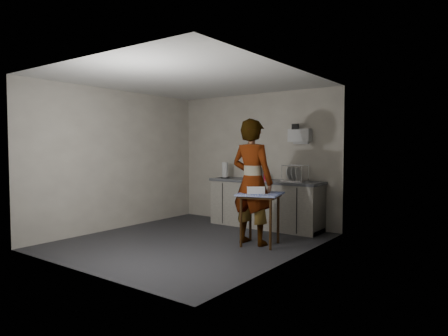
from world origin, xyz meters
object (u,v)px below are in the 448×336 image
Objects in this scene: kitchen_counter at (265,205)px; dish_rack at (295,178)px; side_table at (260,200)px; soda_can at (265,176)px; paper_towel at (225,171)px; dark_bottle at (256,174)px; bakery_box at (255,187)px; standing_man at (252,182)px; soap_bottle at (259,171)px.

dish_rack is (0.60, 0.03, 0.55)m from kitchen_counter.
dish_rack is at bearing 77.22° from side_table.
dish_rack reaches higher than soda_can.
kitchen_counter is at bearing 3.86° from paper_towel.
dish_rack is at bearing 3.85° from dark_bottle.
dish_rack is 1.28m from bakery_box.
side_table is 0.21m from bakery_box.
side_table is 6.27× the size of soda_can.
dark_bottle is (-0.83, 1.22, 0.30)m from side_table.
standing_man is at bearing -60.69° from dark_bottle.
soap_bottle is 2.54× the size of soda_can.
paper_towel is at bearing -172.06° from soda_can.
paper_towel is at bearing -176.59° from dish_rack.
bakery_box is (0.59, -1.31, -0.07)m from soda_can.
paper_towel is at bearing 104.82° from bakery_box.
kitchen_counter is 0.66m from soap_bottle.
side_table is 2.59× the size of paper_towel.
standing_man is 5.95× the size of soap_bottle.
bakery_box is (0.75, -1.23, -0.11)m from dark_bottle.
kitchen_counter is 2.74× the size of side_table.
standing_man is 9.44× the size of dark_bottle.
paper_towel reaches higher than side_table.
soda_can is 0.30× the size of dish_rack.
soda_can is 0.18m from dark_bottle.
bakery_box is at bearing -65.76° from soda_can.
standing_man is (0.49, -1.24, 0.56)m from kitchen_counter.
side_table is 2.47× the size of soap_bottle.
soda_can reaches higher than kitchen_counter.
standing_man is 1.39m from soap_bottle.
side_table is 1.50m from soap_bottle.
dark_bottle is (-0.68, 1.22, 0.03)m from standing_man.
kitchen_counter is at bearing -58.97° from soda_can.
paper_towel is (-0.91, -0.06, 0.63)m from kitchen_counter.
paper_towel reaches higher than soda_can.
side_table is 0.41× the size of standing_man.
bakery_box is (1.46, -1.19, -0.15)m from paper_towel.
dish_rack is (0.11, 1.27, -0.01)m from standing_man.
bakery_box is (0.56, -1.25, 0.48)m from kitchen_counter.
paper_towel is 1.89m from bakery_box.
dark_bottle is at bearing 109.64° from side_table.
dark_bottle is 0.79m from dish_rack.
soap_bottle is 0.76× the size of dish_rack.
kitchen_counter is 1.13× the size of standing_man.
soap_bottle is 1.59× the size of dark_bottle.
soap_bottle is 1.05× the size of paper_towel.
soap_bottle is (-0.14, -0.01, 0.65)m from kitchen_counter.
standing_man is at bearing -40.22° from paper_towel.
soap_bottle reaches higher than dark_bottle.
soap_bottle is at bearing -146.46° from soda_can.
dish_rack is (-0.04, 1.27, 0.27)m from side_table.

